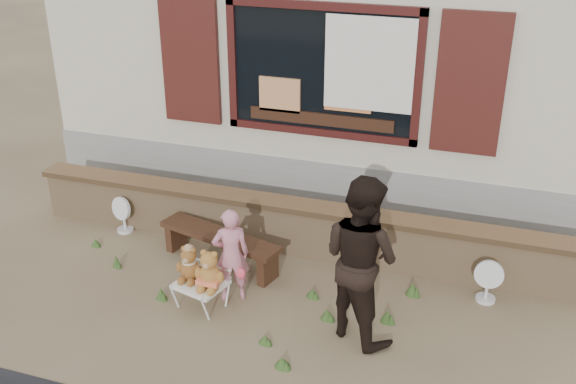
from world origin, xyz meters
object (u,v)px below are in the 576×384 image
(teddy_bear_left, at_px, (189,263))
(child, at_px, (231,255))
(teddy_bear_right, at_px, (210,269))
(folding_chair, at_px, (201,285))
(adult, at_px, (361,258))
(bench, at_px, (220,242))

(teddy_bear_left, xyz_separation_m, child, (0.39, 0.22, 0.04))
(teddy_bear_right, xyz_separation_m, child, (0.12, 0.29, 0.02))
(teddy_bear_left, bearing_deg, child, 44.28)
(child, bearing_deg, folding_chair, 16.77)
(folding_chair, relative_size, teddy_bear_right, 1.31)
(folding_chair, relative_size, teddy_bear_left, 1.45)
(child, relative_size, adult, 0.63)
(teddy_bear_left, distance_m, child, 0.45)
(bench, height_order, child, child)
(teddy_bear_left, xyz_separation_m, teddy_bear_right, (0.27, -0.07, 0.02))
(folding_chair, distance_m, teddy_bear_right, 0.29)
(teddy_bear_left, bearing_deg, bench, 106.14)
(bench, xyz_separation_m, adult, (1.87, -0.79, 0.58))
(child, bearing_deg, teddy_bear_left, 1.12)
(teddy_bear_right, distance_m, child, 0.32)
(bench, relative_size, child, 1.48)
(bench, distance_m, adult, 2.11)
(teddy_bear_right, distance_m, adult, 1.62)
(teddy_bear_left, relative_size, teddy_bear_right, 0.91)
(folding_chair, relative_size, adult, 0.34)
(bench, xyz_separation_m, teddy_bear_left, (0.02, -0.85, 0.21))
(bench, bearing_deg, teddy_bear_right, -56.84)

